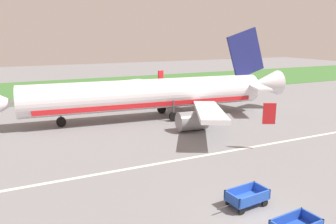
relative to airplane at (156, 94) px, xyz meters
name	(u,v)px	position (x,y,z in m)	size (l,w,h in m)	color
ground_plane	(253,214)	(-3.86, -23.54, -3.05)	(220.00, 220.00, 0.00)	slate
grass_strip	(82,88)	(-3.86, 29.22, -3.02)	(220.00, 28.00, 0.06)	#3D7033
apron_stripe	(180,160)	(-3.86, -14.07, -3.05)	(120.00, 0.36, 0.01)	silver
airplane	(156,94)	(0.00, 0.00, 0.00)	(37.67, 30.27, 11.34)	silver
baggage_cart_second_in_row	(247,197)	(-3.59, -22.60, -2.45)	(3.60, 1.63, 1.07)	#234CB2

